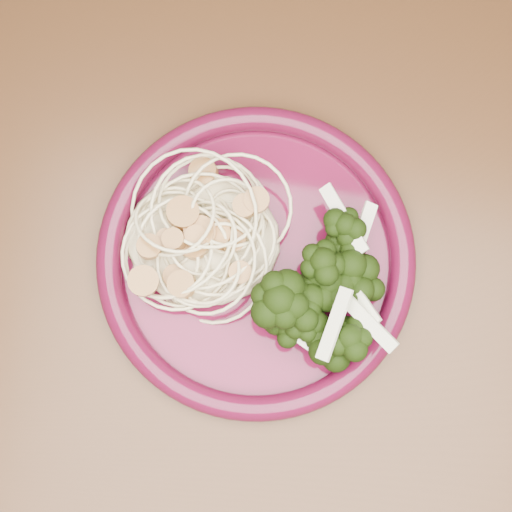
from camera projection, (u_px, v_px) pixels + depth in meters
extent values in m
plane|color=#57321D|center=(241.00, 336.00, 1.32)|extent=(3.50, 3.50, 0.00)
cube|color=#472814|center=(224.00, 267.00, 0.61)|extent=(1.20, 0.80, 0.04)
cylinder|color=#4F0B24|center=(256.00, 260.00, 0.59)|extent=(0.30, 0.30, 0.01)
torus|color=#4F0923|center=(256.00, 258.00, 0.58)|extent=(0.31, 0.31, 0.02)
ellipsoid|color=beige|center=(202.00, 237.00, 0.57)|extent=(0.15, 0.13, 0.03)
ellipsoid|color=black|center=(323.00, 278.00, 0.56)|extent=(0.11, 0.16, 0.05)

